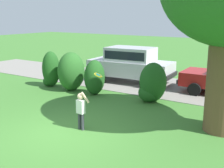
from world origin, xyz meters
name	(u,v)px	position (x,y,z in m)	size (l,w,h in m)	color
ground_plane	(63,134)	(0.00, 0.00, 0.00)	(80.00, 80.00, 0.00)	#3D752D
driveway_strip	(161,86)	(0.00, 7.39, 0.01)	(28.00, 4.40, 0.02)	gray
shrub_near_tree	(51,70)	(-4.80, 4.36, 0.84)	(0.91, 0.89, 1.81)	#1E511C
shrub_centre_left	(71,71)	(-3.38, 4.31, 0.93)	(1.25, 1.39, 1.87)	#286023
shrub_centre	(95,77)	(-1.96, 4.30, 0.81)	(0.91, 1.05, 1.61)	#1E511C
shrub_centre_right	(152,84)	(0.75, 4.72, 0.74)	(1.13, 1.21, 1.67)	#1E511C
parked_suv	(130,63)	(-1.81, 7.35, 1.08)	(4.82, 2.35, 1.92)	silver
child_thrower	(81,108)	(0.24, 0.59, 0.72)	(0.46, 0.25, 1.29)	#383842
frisbee	(98,75)	(0.55, 1.12, 1.74)	(0.28, 0.28, 0.18)	yellow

